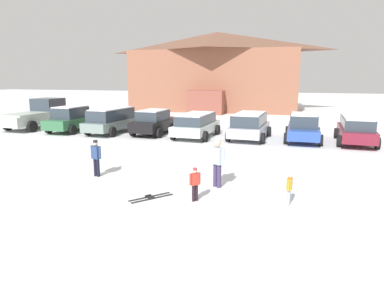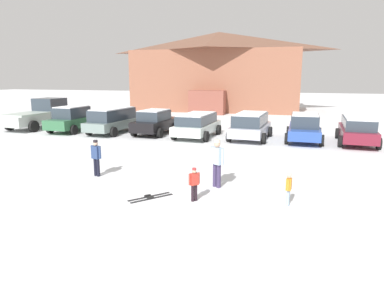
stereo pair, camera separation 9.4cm
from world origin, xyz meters
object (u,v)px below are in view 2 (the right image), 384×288
(skier_child_in_orange_jacket, at_px, (289,187))
(skier_adult_in_blue_parka, at_px, (217,160))
(parked_silver_wagon, at_px, (250,125))
(skier_child_in_red_jacket, at_px, (194,182))
(parked_maroon_van, at_px, (357,129))
(pair_of_skis, at_px, (150,197))
(skier_teen_in_navy_coat, at_px, (96,156))
(parked_white_suv, at_px, (197,124))
(parked_green_coupe, at_px, (73,119))
(ski_lodge, at_px, (218,71))
(parked_grey_wagon, at_px, (113,120))
(parked_black_sedan, at_px, (155,122))
(pickup_truck, at_px, (42,114))
(parked_blue_hatchback, at_px, (304,127))

(skier_child_in_orange_jacket, relative_size, skier_adult_in_blue_parka, 0.59)
(parked_silver_wagon, distance_m, skier_child_in_red_jacket, 11.20)
(parked_maroon_van, relative_size, pair_of_skis, 3.63)
(skier_teen_in_navy_coat, height_order, pair_of_skis, skier_teen_in_navy_coat)
(parked_white_suv, bearing_deg, parked_green_coupe, -179.46)
(ski_lodge, height_order, parked_grey_wagon, ski_lodge)
(parked_grey_wagon, xyz_separation_m, parked_black_sedan, (2.93, 0.34, -0.09))
(pair_of_skis, bearing_deg, parked_silver_wagon, 81.42)
(parked_maroon_van, distance_m, pair_of_skis, 13.98)
(parked_grey_wagon, distance_m, pickup_truck, 6.49)
(skier_child_in_orange_jacket, bearing_deg, parked_grey_wagon, 138.00)
(ski_lodge, relative_size, parked_grey_wagon, 3.99)
(parked_green_coupe, bearing_deg, skier_child_in_red_jacket, -42.17)
(parked_green_coupe, height_order, skier_child_in_red_jacket, parked_green_coupe)
(parked_green_coupe, bearing_deg, pair_of_skis, -46.13)
(parked_black_sedan, xyz_separation_m, parked_silver_wagon, (6.30, -0.10, 0.05))
(parked_blue_hatchback, height_order, skier_child_in_red_jacket, parked_blue_hatchback)
(skier_teen_in_navy_coat, distance_m, skier_adult_in_blue_parka, 4.71)
(parked_black_sedan, height_order, parked_white_suv, parked_black_sedan)
(pickup_truck, bearing_deg, parked_maroon_van, -0.64)
(skier_teen_in_navy_coat, relative_size, skier_adult_in_blue_parka, 0.84)
(skier_teen_in_navy_coat, xyz_separation_m, pair_of_skis, (2.93, -1.67, -0.77))
(pair_of_skis, bearing_deg, parked_grey_wagon, 124.09)
(skier_child_in_red_jacket, relative_size, skier_teen_in_navy_coat, 0.74)
(skier_child_in_orange_jacket, bearing_deg, parked_blue_hatchback, 86.56)
(parked_white_suv, distance_m, skier_child_in_orange_jacket, 12.00)
(parked_grey_wagon, height_order, parked_white_suv, parked_grey_wagon)
(parked_silver_wagon, bearing_deg, parked_green_coupe, -178.46)
(parked_silver_wagon, xyz_separation_m, skier_child_in_red_jacket, (-0.30, -11.20, -0.28))
(ski_lodge, height_order, skier_teen_in_navy_coat, ski_lodge)
(ski_lodge, relative_size, skier_adult_in_blue_parka, 11.41)
(parked_grey_wagon, relative_size, parked_silver_wagon, 1.08)
(skier_child_in_red_jacket, relative_size, pair_of_skis, 0.80)
(parked_silver_wagon, xyz_separation_m, parked_blue_hatchback, (3.13, 0.31, -0.05))
(pickup_truck, relative_size, skier_child_in_orange_jacket, 5.91)
(skier_child_in_orange_jacket, distance_m, skier_adult_in_blue_parka, 2.67)
(parked_grey_wagon, relative_size, skier_child_in_red_jacket, 4.56)
(skier_child_in_orange_jacket, distance_m, pair_of_skis, 4.25)
(parked_green_coupe, height_order, pair_of_skis, parked_green_coupe)
(parked_blue_hatchback, distance_m, skier_child_in_red_jacket, 12.01)
(parked_grey_wagon, height_order, parked_black_sedan, parked_grey_wagon)
(skier_child_in_red_jacket, distance_m, skier_adult_in_blue_parka, 1.62)
(parked_blue_hatchback, height_order, skier_teen_in_navy_coat, parked_blue_hatchback)
(pair_of_skis, bearing_deg, parked_white_suv, 98.19)
(parked_grey_wagon, distance_m, skier_child_in_orange_jacket, 15.73)
(parked_green_coupe, relative_size, parked_black_sedan, 1.04)
(skier_adult_in_blue_parka, bearing_deg, ski_lodge, 102.31)
(parked_blue_hatchback, bearing_deg, skier_teen_in_navy_coat, -127.91)
(parked_blue_hatchback, distance_m, pair_of_skis, 12.64)
(pickup_truck, height_order, skier_teen_in_navy_coat, pickup_truck)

